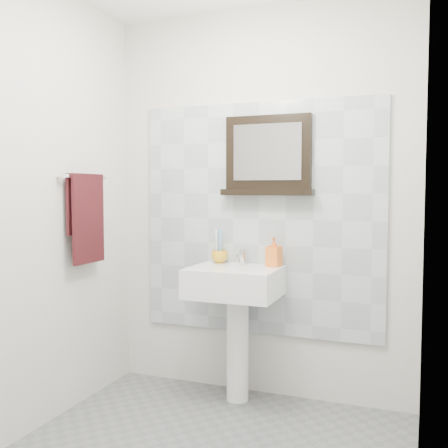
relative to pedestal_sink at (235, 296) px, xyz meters
The scene contains 12 objects.
back_wall 0.62m from the pedestal_sink, 68.89° to the left, with size 2.00×0.01×2.50m, color beige.
front_wall 2.06m from the pedestal_sink, 87.46° to the right, with size 2.00×0.01×2.50m, color beige.
left_wall 1.39m from the pedestal_sink, 136.26° to the right, with size 0.01×2.20×2.50m, color beige.
right_wall 1.51m from the pedestal_sink, 38.77° to the right, with size 0.01×2.20×2.50m, color beige.
splashback 0.53m from the pedestal_sink, 67.82° to the left, with size 1.60×0.02×1.50m, color #A9B3B7.
pedestal_sink is the anchor object (origin of this frame).
toothbrush_cup 0.31m from the pedestal_sink, 138.59° to the left, with size 0.11×0.11×0.08m, color gold.
toothbrushes 0.38m from the pedestal_sink, 138.52° to the left, with size 0.05×0.04×0.21m.
soap_dispenser 0.37m from the pedestal_sink, 30.81° to the left, with size 0.08×0.09×0.19m, color #F4481C.
framed_mirror 0.90m from the pedestal_sink, 50.50° to the left, with size 0.59×0.11×0.51m.
towel_bar 1.19m from the pedestal_sink, 158.49° to the right, with size 0.07×0.40×0.03m.
hand_towel 1.06m from the pedestal_sink, 158.33° to the right, with size 0.06×0.30×0.55m.
Camera 1 is at (1.02, -2.15, 1.34)m, focal length 42.00 mm.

